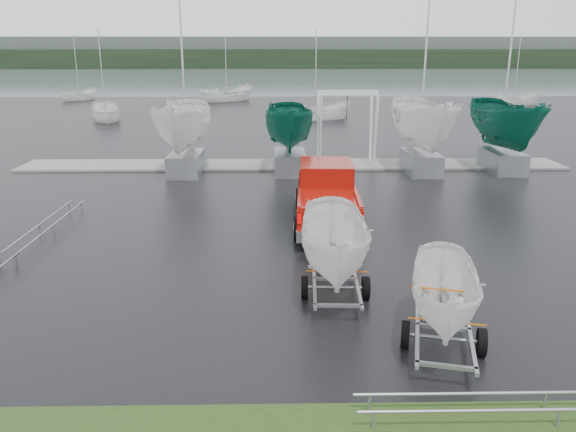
% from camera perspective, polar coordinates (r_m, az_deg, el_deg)
% --- Properties ---
extents(ground_plane, '(120.00, 120.00, 0.00)m').
position_cam_1_polar(ground_plane, '(19.04, 1.50, -2.70)').
color(ground_plane, black).
rests_on(ground_plane, ground).
extents(lake, '(300.00, 300.00, 0.00)m').
position_cam_1_polar(lake, '(118.11, -0.69, 13.61)').
color(lake, slate).
rests_on(lake, ground).
extents(dock, '(30.00, 3.00, 0.12)m').
position_cam_1_polar(dock, '(31.58, 0.46, 5.24)').
color(dock, gray).
rests_on(dock, ground).
extents(treeline, '(300.00, 8.00, 6.00)m').
position_cam_1_polar(treeline, '(187.97, -0.86, 15.67)').
color(treeline, black).
rests_on(treeline, ground).
extents(far_hill, '(300.00, 6.00, 10.00)m').
position_cam_1_polar(far_hill, '(195.95, -0.87, 16.29)').
color(far_hill, '#4C5651').
rests_on(far_hill, ground).
extents(pickup_truck, '(2.60, 6.46, 2.11)m').
position_cam_1_polar(pickup_truck, '(21.14, 3.95, 2.37)').
color(pickup_truck, maroon).
rests_on(pickup_truck, ground).
extents(trailer_hitched, '(1.88, 3.65, 5.25)m').
position_cam_1_polar(trailer_hitched, '(14.23, 5.03, 2.47)').
color(trailer_hitched, gray).
rests_on(trailer_hitched, ground).
extents(trailer_parked, '(2.01, 3.78, 4.35)m').
position_cam_1_polar(trailer_parked, '(12.22, 16.17, -2.82)').
color(trailer_parked, gray).
rests_on(trailer_parked, ground).
extents(boat_hoist, '(3.30, 2.18, 4.12)m').
position_cam_1_polar(boat_hoist, '(31.39, 5.98, 9.92)').
color(boat_hoist, silver).
rests_on(boat_hoist, ground).
extents(keelboat_0, '(2.70, 3.20, 10.88)m').
position_cam_1_polar(keelboat_0, '(29.40, -10.68, 12.47)').
color(keelboat_0, gray).
rests_on(keelboat_0, ground).
extents(keelboat_1, '(2.51, 3.20, 7.78)m').
position_cam_1_polar(keelboat_1, '(29.24, 0.18, 12.13)').
color(keelboat_1, gray).
rests_on(keelboat_1, ground).
extents(keelboat_2, '(2.80, 3.20, 10.99)m').
position_cam_1_polar(keelboat_2, '(29.97, 13.85, 12.67)').
color(keelboat_2, gray).
rests_on(keelboat_2, ground).
extents(keelboat_3, '(2.72, 3.20, 10.90)m').
position_cam_1_polar(keelboat_3, '(31.66, 21.65, 11.95)').
color(keelboat_3, gray).
rests_on(keelboat_3, ground).
extents(mast_rack_0, '(0.56, 6.50, 0.06)m').
position_cam_1_polar(mast_rack_0, '(21.47, -23.38, -0.86)').
color(mast_rack_0, gray).
rests_on(mast_rack_0, ground).
extents(mast_rack_2, '(7.00, 0.56, 0.06)m').
position_cam_1_polar(mast_rack_2, '(11.41, 25.32, -16.63)').
color(mast_rack_2, gray).
rests_on(mast_rack_2, ground).
extents(moored_boat_0, '(3.11, 3.15, 11.19)m').
position_cam_1_polar(moored_boat_0, '(54.47, -17.99, 9.23)').
color(moored_boat_0, white).
rests_on(moored_boat_0, ground).
extents(moored_boat_1, '(4.09, 4.08, 11.82)m').
position_cam_1_polar(moored_boat_1, '(71.69, -6.21, 11.53)').
color(moored_boat_1, white).
rests_on(moored_boat_1, ground).
extents(moored_boat_2, '(2.90, 2.84, 11.33)m').
position_cam_1_polar(moored_boat_2, '(52.60, 2.78, 9.77)').
color(moored_boat_2, white).
rests_on(moored_boat_2, ground).
extents(moored_boat_3, '(2.59, 2.54, 11.03)m').
position_cam_1_polar(moored_boat_3, '(71.66, 21.91, 10.45)').
color(moored_boat_3, white).
rests_on(moored_boat_3, ground).
extents(moored_boat_4, '(2.89, 2.91, 10.79)m').
position_cam_1_polar(moored_boat_4, '(77.09, -20.38, 10.97)').
color(moored_boat_4, white).
rests_on(moored_boat_4, ground).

